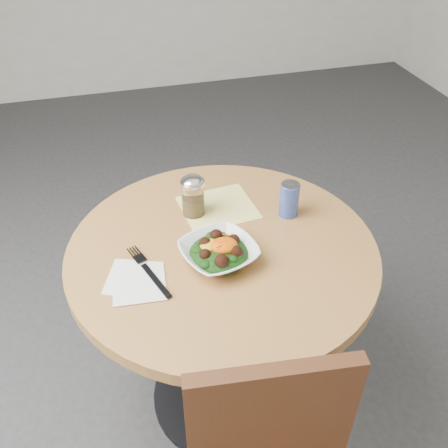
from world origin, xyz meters
The scene contains 8 objects.
ground centered at (0.00, 0.00, 0.00)m, with size 6.00×6.00×0.00m, color #2F2F31.
table centered at (0.00, 0.00, 0.55)m, with size 0.90×0.90×0.75m.
cloth_napkin centered at (0.04, 0.19, 0.75)m, with size 0.22×0.21×0.00m, color #DABA0B.
paper_napkins centered at (-0.26, -0.08, 0.75)m, with size 0.18×0.20×0.00m.
salad_bowl centered at (-0.02, -0.05, 0.78)m, with size 0.25×0.25×0.08m.
fork centered at (-0.22, -0.05, 0.76)m, with size 0.09×0.23×0.00m.
spice_shaker centered at (-0.04, 0.18, 0.82)m, with size 0.07×0.07×0.13m.
beverage_can centered at (0.24, 0.10, 0.81)m, with size 0.06×0.06×0.11m.
Camera 1 is at (-0.29, -1.06, 1.69)m, focal length 40.00 mm.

